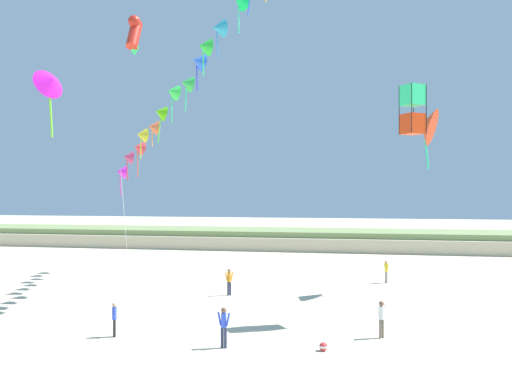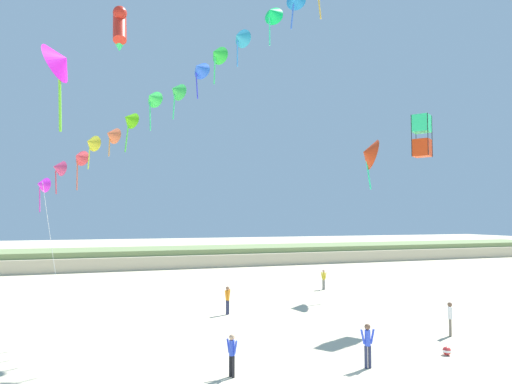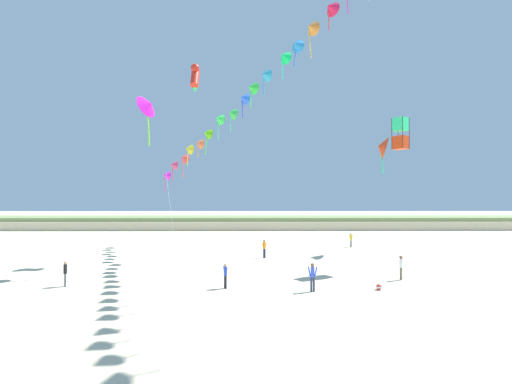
{
  "view_description": "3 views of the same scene",
  "coord_description": "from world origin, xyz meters",
  "px_view_note": "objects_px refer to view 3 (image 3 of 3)",
  "views": [
    {
      "loc": [
        7.74,
        -19.63,
        6.61
      ],
      "look_at": [
        2.31,
        8.56,
        6.63
      ],
      "focal_mm": 38.0,
      "sensor_mm": 36.0,
      "label": 1
    },
    {
      "loc": [
        -8.11,
        -13.2,
        5.92
      ],
      "look_at": [
        -0.22,
        9.6,
        7.29
      ],
      "focal_mm": 32.0,
      "sensor_mm": 36.0,
      "label": 2
    },
    {
      "loc": [
        -1.55,
        -18.13,
        5.75
      ],
      "look_at": [
        -1.34,
        8.75,
        6.14
      ],
      "focal_mm": 24.0,
      "sensor_mm": 36.0,
      "label": 3
    }
  ],
  "objects_px": {
    "person_far_left": "(264,247)",
    "large_kite_outer_drift": "(382,147)",
    "person_near_right": "(401,266)",
    "large_kite_high_solo": "(195,77)",
    "person_near_left": "(65,272)",
    "person_mid_center": "(313,275)",
    "beach_ball": "(379,287)",
    "person_far_center": "(351,239)",
    "person_far_right": "(225,274)",
    "large_kite_mid_trail": "(148,105)",
    "large_kite_low_lead": "(400,134)"
  },
  "relations": [
    {
      "from": "person_far_left",
      "to": "beach_ball",
      "type": "xyz_separation_m",
      "value": [
        6.75,
        -11.06,
        -0.81
      ]
    },
    {
      "from": "large_kite_mid_trail",
      "to": "large_kite_high_solo",
      "type": "xyz_separation_m",
      "value": [
        2.73,
        5.53,
        4.24
      ]
    },
    {
      "from": "beach_ball",
      "to": "person_far_left",
      "type": "bearing_deg",
      "value": 121.38
    },
    {
      "from": "person_far_center",
      "to": "person_far_right",
      "type": "bearing_deg",
      "value": -126.53
    },
    {
      "from": "person_near_right",
      "to": "large_kite_outer_drift",
      "type": "bearing_deg",
      "value": 74.64
    },
    {
      "from": "large_kite_mid_trail",
      "to": "large_kite_high_solo",
      "type": "distance_m",
      "value": 7.48
    },
    {
      "from": "person_near_left",
      "to": "large_kite_mid_trail",
      "type": "xyz_separation_m",
      "value": [
        3.78,
        4.87,
        12.05
      ]
    },
    {
      "from": "person_near_right",
      "to": "large_kite_high_solo",
      "type": "bearing_deg",
      "value": 150.79
    },
    {
      "from": "person_near_left",
      "to": "large_kite_high_solo",
      "type": "height_order",
      "value": "large_kite_high_solo"
    },
    {
      "from": "person_far_right",
      "to": "large_kite_high_solo",
      "type": "distance_m",
      "value": 20.01
    },
    {
      "from": "person_near_right",
      "to": "person_mid_center",
      "type": "relative_size",
      "value": 0.97
    },
    {
      "from": "large_kite_mid_trail",
      "to": "beach_ball",
      "type": "bearing_deg",
      "value": -19.83
    },
    {
      "from": "person_far_center",
      "to": "large_kite_low_lead",
      "type": "relative_size",
      "value": 0.65
    },
    {
      "from": "large_kite_outer_drift",
      "to": "large_kite_mid_trail",
      "type": "bearing_deg",
      "value": -157.61
    },
    {
      "from": "large_kite_mid_trail",
      "to": "large_kite_high_solo",
      "type": "bearing_deg",
      "value": 63.74
    },
    {
      "from": "person_far_right",
      "to": "person_near_right",
      "type": "bearing_deg",
      "value": 9.86
    },
    {
      "from": "person_near_right",
      "to": "person_far_center",
      "type": "distance_m",
      "value": 15.38
    },
    {
      "from": "person_near_right",
      "to": "beach_ball",
      "type": "height_order",
      "value": "person_near_right"
    },
    {
      "from": "person_near_left",
      "to": "person_far_left",
      "type": "xyz_separation_m",
      "value": [
        13.12,
        10.13,
        0.04
      ]
    },
    {
      "from": "person_far_left",
      "to": "large_kite_outer_drift",
      "type": "relative_size",
      "value": 0.41
    },
    {
      "from": "person_far_right",
      "to": "person_mid_center",
      "type": "bearing_deg",
      "value": -8.29
    },
    {
      "from": "large_kite_low_lead",
      "to": "large_kite_high_solo",
      "type": "height_order",
      "value": "large_kite_high_solo"
    },
    {
      "from": "person_near_right",
      "to": "person_far_right",
      "type": "height_order",
      "value": "person_near_right"
    },
    {
      "from": "person_near_left",
      "to": "person_far_right",
      "type": "relative_size",
      "value": 1.04
    },
    {
      "from": "large_kite_low_lead",
      "to": "large_kite_high_solo",
      "type": "relative_size",
      "value": 0.93
    },
    {
      "from": "person_far_right",
      "to": "large_kite_mid_trail",
      "type": "bearing_deg",
      "value": 140.47
    },
    {
      "from": "person_far_left",
      "to": "large_kite_outer_drift",
      "type": "bearing_deg",
      "value": 16.67
    },
    {
      "from": "person_far_left",
      "to": "large_kite_low_lead",
      "type": "xyz_separation_m",
      "value": [
        10.93,
        -4.63,
        9.91
      ]
    },
    {
      "from": "large_kite_low_lead",
      "to": "person_far_right",
      "type": "bearing_deg",
      "value": -156.31
    },
    {
      "from": "person_near_right",
      "to": "large_kite_high_solo",
      "type": "relative_size",
      "value": 0.62
    },
    {
      "from": "person_mid_center",
      "to": "large_kite_mid_trail",
      "type": "height_order",
      "value": "large_kite_mid_trail"
    },
    {
      "from": "large_kite_mid_trail",
      "to": "person_far_right",
      "type": "bearing_deg",
      "value": -39.53
    },
    {
      "from": "person_near_left",
      "to": "person_mid_center",
      "type": "distance_m",
      "value": 15.73
    },
    {
      "from": "person_near_left",
      "to": "person_mid_center",
      "type": "height_order",
      "value": "person_mid_center"
    },
    {
      "from": "person_far_right",
      "to": "large_kite_mid_trail",
      "type": "xyz_separation_m",
      "value": [
        -6.54,
        5.39,
        12.09
      ]
    },
    {
      "from": "person_far_center",
      "to": "large_kite_outer_drift",
      "type": "distance_m",
      "value": 10.81
    },
    {
      "from": "person_far_left",
      "to": "large_kite_high_solo",
      "type": "bearing_deg",
      "value": 177.67
    },
    {
      "from": "person_far_right",
      "to": "person_far_left",
      "type": "bearing_deg",
      "value": 75.29
    },
    {
      "from": "person_near_right",
      "to": "person_far_right",
      "type": "distance_m",
      "value": 12.18
    },
    {
      "from": "person_far_left",
      "to": "large_kite_high_solo",
      "type": "distance_m",
      "value": 17.54
    },
    {
      "from": "person_mid_center",
      "to": "person_far_left",
      "type": "bearing_deg",
      "value": 102.62
    },
    {
      "from": "large_kite_high_solo",
      "to": "large_kite_outer_drift",
      "type": "distance_m",
      "value": 20.47
    },
    {
      "from": "person_near_left",
      "to": "person_far_center",
      "type": "height_order",
      "value": "person_far_center"
    },
    {
      "from": "person_near_left",
      "to": "large_kite_low_lead",
      "type": "bearing_deg",
      "value": 12.87
    },
    {
      "from": "person_near_left",
      "to": "large_kite_outer_drift",
      "type": "bearing_deg",
      "value": 28.4
    },
    {
      "from": "large_kite_low_lead",
      "to": "large_kite_high_solo",
      "type": "xyz_separation_m",
      "value": [
        -17.53,
        4.9,
        6.33
      ]
    },
    {
      "from": "large_kite_high_solo",
      "to": "person_far_center",
      "type": "bearing_deg",
      "value": 21.29
    },
    {
      "from": "person_mid_center",
      "to": "person_far_center",
      "type": "height_order",
      "value": "person_mid_center"
    },
    {
      "from": "person_far_center",
      "to": "large_kite_high_solo",
      "type": "distance_m",
      "value": 24.24
    },
    {
      "from": "large_kite_outer_drift",
      "to": "person_far_center",
      "type": "bearing_deg",
      "value": 129.25
    }
  ]
}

